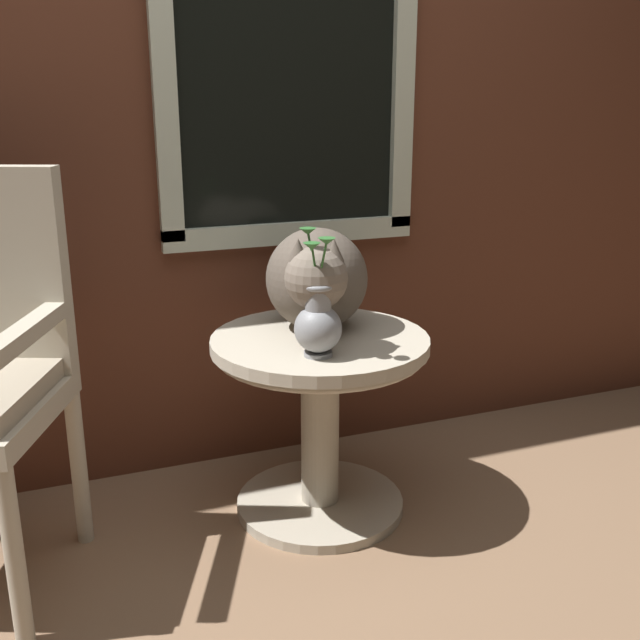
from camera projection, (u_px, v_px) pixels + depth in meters
The scene contains 5 objects.
ground_plane at pixel (267, 569), 2.00m from camera, with size 6.00×6.00×0.00m, color #7F6047.
back_wall at pixel (193, 65), 2.24m from camera, with size 4.00×0.07×2.60m.
wicker_side_table at pixel (320, 394), 2.19m from camera, with size 0.63×0.63×0.55m.
cat at pixel (317, 279), 2.15m from camera, with size 0.39×0.62×0.31m.
pewter_vase_with_ivy at pixel (318, 320), 1.95m from camera, with size 0.13×0.14×0.34m.
Camera 1 is at (-0.49, -1.65, 1.22)m, focal length 41.94 mm.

